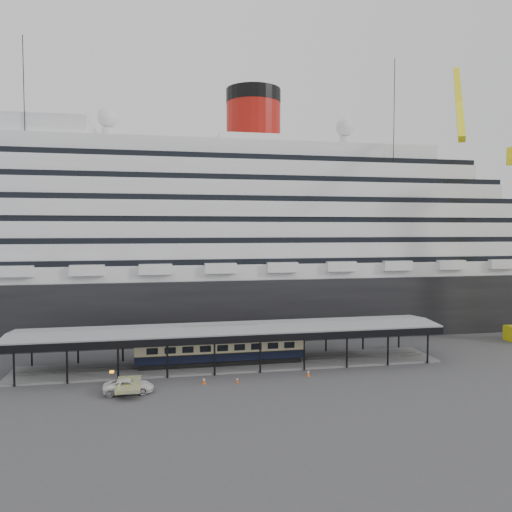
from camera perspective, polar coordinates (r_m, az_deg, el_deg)
name	(u,v)px	position (r m, az deg, el deg)	size (l,w,h in m)	color
ground	(239,376)	(63.25, -1.98, -13.55)	(200.00, 200.00, 0.00)	#3E3E41
cruise_ship	(211,228)	(92.37, -5.16, 3.19)	(130.00, 30.00, 43.90)	black
platform_canopy	(233,348)	(67.42, -2.68, -10.43)	(56.00, 9.18, 5.30)	slate
port_truck	(129,386)	(58.61, -14.35, -14.22)	(2.52, 5.47, 1.52)	white
pullman_carriage	(221,346)	(67.14, -4.00, -10.23)	(22.33, 3.13, 21.92)	black
traffic_cone_left	(237,380)	(60.65, -2.16, -13.96)	(0.41, 0.41, 0.65)	#DF490C
traffic_cone_mid	(204,380)	(60.44, -5.96, -13.95)	(0.53, 0.53, 0.83)	#DF4F0C
traffic_cone_right	(308,373)	(63.47, 6.00, -13.13)	(0.47, 0.47, 0.81)	#F05C0D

